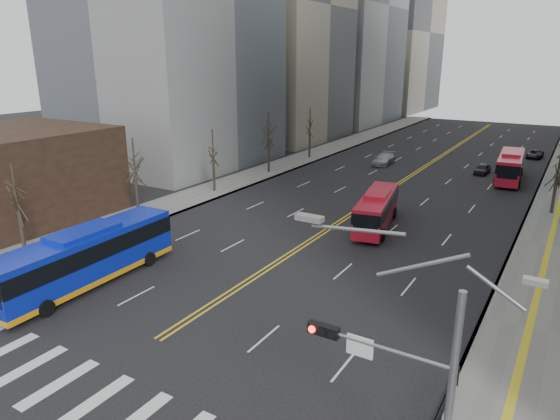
# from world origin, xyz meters

# --- Properties ---
(ground) EXTENTS (220.00, 220.00, 0.00)m
(ground) POSITION_xyz_m (0.00, 0.00, 0.00)
(ground) COLOR black
(sidewalk_left) EXTENTS (5.00, 130.00, 0.15)m
(sidewalk_left) POSITION_xyz_m (-16.50, 45.00, 0.07)
(sidewalk_left) COLOR slate
(sidewalk_left) RESTS_ON ground
(crosswalk) EXTENTS (26.70, 4.00, 0.01)m
(crosswalk) POSITION_xyz_m (0.00, 0.00, 0.01)
(crosswalk) COLOR silver
(crosswalk) RESTS_ON ground
(centerline) EXTENTS (0.55, 100.00, 0.01)m
(centerline) POSITION_xyz_m (0.00, 55.00, 0.01)
(centerline) COLOR gold
(centerline) RESTS_ON ground
(signal_mast) EXTENTS (5.37, 0.37, 9.39)m
(signal_mast) POSITION_xyz_m (13.77, 2.00, 4.86)
(signal_mast) COLOR gray
(signal_mast) RESTS_ON ground
(pedestrian_railing) EXTENTS (0.06, 6.06, 1.02)m
(pedestrian_railing) POSITION_xyz_m (14.30, 6.00, 0.82)
(pedestrian_railing) COLOR black
(pedestrian_railing) RESTS_ON sidewalk_right
(street_trees) EXTENTS (35.20, 47.20, 7.60)m
(street_trees) POSITION_xyz_m (-7.18, 34.55, 4.87)
(street_trees) COLOR #2F261C
(street_trees) RESTS_ON ground
(blue_bus) EXTENTS (3.29, 13.00, 3.74)m
(blue_bus) POSITION_xyz_m (-8.61, 7.64, 1.96)
(blue_bus) COLOR #0B20B3
(blue_bus) RESTS_ON ground
(red_bus_near) EXTENTS (4.09, 10.12, 3.16)m
(red_bus_near) POSITION_xyz_m (3.27, 27.97, 1.77)
(red_bus_near) COLOR red
(red_bus_near) RESTS_ON ground
(red_bus_far) EXTENTS (3.34, 11.02, 3.45)m
(red_bus_far) POSITION_xyz_m (10.67, 52.24, 1.92)
(red_bus_far) COLOR red
(red_bus_far) RESTS_ON ground
(car_white) EXTENTS (2.14, 4.42, 1.40)m
(car_white) POSITION_xyz_m (-12.50, 11.42, 0.70)
(car_white) COLOR white
(car_white) RESTS_ON ground
(car_dark_mid) EXTENTS (1.69, 3.80, 1.27)m
(car_dark_mid) POSITION_xyz_m (7.35, 54.34, 0.64)
(car_dark_mid) COLOR black
(car_dark_mid) RESTS_ON ground
(car_silver) EXTENTS (2.40, 5.26, 1.49)m
(car_silver) POSITION_xyz_m (-5.27, 53.44, 0.75)
(car_silver) COLOR #A3A2A7
(car_silver) RESTS_ON ground
(car_dark_far) EXTENTS (2.21, 4.25, 1.15)m
(car_dark_far) POSITION_xyz_m (11.96, 69.01, 0.57)
(car_dark_far) COLOR black
(car_dark_far) RESTS_ON ground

